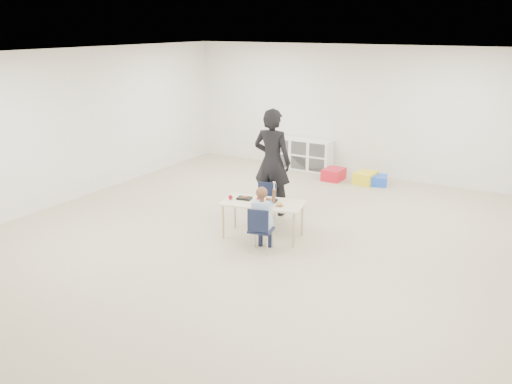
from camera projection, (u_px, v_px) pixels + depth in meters
The scene contains 16 objects.
room at pixel (253, 152), 8.01m from camera, with size 9.00×9.02×2.80m.
table at pixel (263, 219), 8.44m from camera, with size 1.35×0.86×0.58m.
chair_near at pixel (261, 229), 7.90m from camera, with size 0.33×0.31×0.69m, color black, non-canonical shape.
chair_far at pixel (264, 205), 8.96m from camera, with size 0.33×0.31×0.69m, color black, non-canonical shape.
child at pixel (261, 216), 7.84m from camera, with size 0.46×0.46×1.09m, color #BCD2FF, non-canonical shape.
lunch_tray_near at pixel (270, 201), 8.39m from camera, with size 0.22×0.16×0.03m, color black.
lunch_tray_far at pixel (244, 198), 8.50m from camera, with size 0.22×0.16×0.03m, color black.
milk_carton at pixel (263, 201), 8.25m from camera, with size 0.07×0.07×0.10m, color white.
bread_roll at pixel (279, 204), 8.17m from camera, with size 0.09×0.09×0.07m, color tan.
apple_near at pixel (259, 199), 8.41m from camera, with size 0.07×0.07×0.07m, color maroon.
apple_far at pixel (230, 197), 8.48m from camera, with size 0.07×0.07×0.07m, color maroon.
cubby_shelf at pixel (302, 154), 12.43m from camera, with size 1.40×0.40×0.70m, color white.
adult at pixel (272, 162), 9.33m from camera, with size 0.68×0.45×1.86m, color black.
bin_red at pixel (334, 174), 11.60m from camera, with size 0.39×0.50×0.24m, color red.
bin_yellow at pixel (365, 178), 11.33m from camera, with size 0.39×0.50×0.25m, color yellow.
bin_blue at pixel (379, 180), 11.24m from camera, with size 0.32×0.41×0.20m, color blue.
Camera 1 is at (3.94, -6.76, 3.22)m, focal length 38.00 mm.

